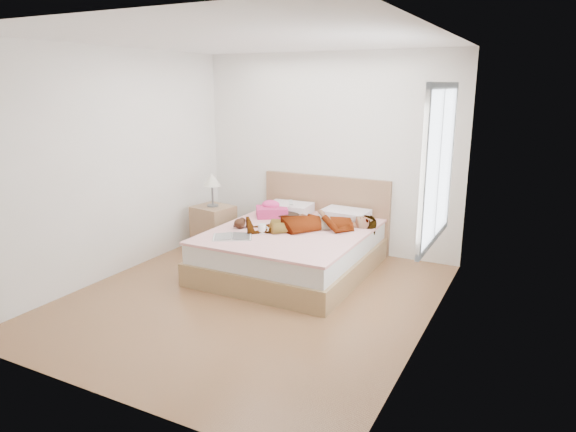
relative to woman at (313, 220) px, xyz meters
The scene contains 11 objects.
ground 1.28m from the woman, 100.50° to the right, with size 4.00×4.00×0.00m, color #502B19.
woman is the anchor object (origin of this frame).
hair 0.73m from the woman, 141.71° to the left, with size 0.44×0.54×0.08m, color black.
phone 0.65m from the woman, 141.34° to the left, with size 0.05×0.10×0.01m, color silver.
room_shell 1.97m from the woman, 27.09° to the right, with size 4.00×4.00×4.00m.
bed 0.41m from the woman, 161.56° to the right, with size 1.80×2.08×1.00m.
towel 0.78m from the woman, 158.28° to the left, with size 0.51×0.48×0.21m.
magazine 1.01m from the woman, 130.91° to the right, with size 0.52×0.47×0.03m.
coffee_mug 0.63m from the woman, 134.95° to the right, with size 0.13×0.10×0.11m.
plush_toy 0.88m from the woman, 155.44° to the right, with size 0.16×0.22×0.11m.
nightstand 1.56m from the woman, behind, with size 0.56×0.51×1.05m.
Camera 1 is at (2.65, -4.30, 2.19)m, focal length 32.00 mm.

